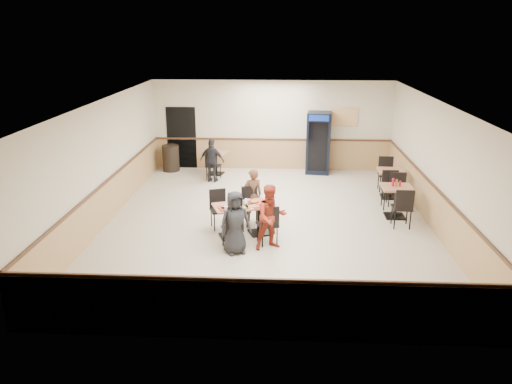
# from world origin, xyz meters

# --- Properties ---
(ground) EXTENTS (10.00, 10.00, 0.00)m
(ground) POSITION_xyz_m (0.00, 0.00, 0.00)
(ground) COLOR beige
(ground) RESTS_ON ground
(room_shell) EXTENTS (10.00, 10.00, 10.00)m
(room_shell) POSITION_xyz_m (1.78, 2.55, 0.58)
(room_shell) COLOR silver
(room_shell) RESTS_ON ground
(main_table) EXTENTS (1.57, 1.15, 0.76)m
(main_table) POSITION_xyz_m (-0.51, -0.88, 0.50)
(main_table) COLOR black
(main_table) RESTS_ON ground
(main_chairs) EXTENTS (1.74, 1.98, 0.96)m
(main_chairs) POSITION_xyz_m (-0.56, -0.89, 0.48)
(main_chairs) COLOR black
(main_chairs) RESTS_ON ground
(diner_woman_left) EXTENTS (0.80, 0.68, 1.39)m
(diner_woman_left) POSITION_xyz_m (-0.64, -1.84, 0.69)
(diner_woman_left) COLOR black
(diner_woman_left) RESTS_ON ground
(diner_woman_right) EXTENTS (0.86, 0.78, 1.45)m
(diner_woman_right) POSITION_xyz_m (0.11, -1.56, 0.73)
(diner_woman_right) COLOR maroon
(diner_woman_right) RESTS_ON ground
(diner_man_opposite) EXTENTS (0.57, 0.47, 1.34)m
(diner_man_opposite) POSITION_xyz_m (-0.38, 0.08, 0.67)
(diner_man_opposite) COLOR brown
(diner_man_opposite) RESTS_ON ground
(lone_diner) EXTENTS (0.86, 0.53, 1.36)m
(lone_diner) POSITION_xyz_m (-1.84, 3.35, 0.68)
(lone_diner) COLOR black
(lone_diner) RESTS_ON ground
(tabletop_clutter) EXTENTS (1.26, 0.94, 0.12)m
(tabletop_clutter) POSITION_xyz_m (-0.49, -0.94, 0.78)
(tabletop_clutter) COLOR red
(tabletop_clutter) RESTS_ON main_table
(side_table_near) EXTENTS (0.77, 0.77, 0.81)m
(side_table_near) POSITION_xyz_m (3.24, 0.50, 0.54)
(side_table_near) COLOR black
(side_table_near) RESTS_ON ground
(side_table_near_chair_south) EXTENTS (0.48, 0.48, 1.03)m
(side_table_near_chair_south) POSITION_xyz_m (3.24, -0.15, 0.52)
(side_table_near_chair_south) COLOR black
(side_table_near_chair_south) RESTS_ON ground
(side_table_near_chair_north) EXTENTS (0.48, 0.48, 1.03)m
(side_table_near_chair_north) POSITION_xyz_m (3.24, 1.15, 0.52)
(side_table_near_chair_north) COLOR black
(side_table_near_chair_north) RESTS_ON ground
(side_table_far) EXTENTS (0.78, 0.78, 0.81)m
(side_table_far) POSITION_xyz_m (3.43, 2.07, 0.54)
(side_table_far) COLOR black
(side_table_far) RESTS_ON ground
(side_table_far_chair_south) EXTENTS (0.49, 0.49, 1.02)m
(side_table_far_chair_south) POSITION_xyz_m (3.43, 1.42, 0.51)
(side_table_far_chair_south) COLOR black
(side_table_far_chair_south) RESTS_ON ground
(side_table_far_chair_north) EXTENTS (0.49, 0.49, 1.02)m
(side_table_far_chair_north) POSITION_xyz_m (3.43, 2.71, 0.51)
(side_table_far_chair_north) COLOR black
(side_table_far_chair_north) RESTS_ON ground
(condiment_caddy) EXTENTS (0.23, 0.06, 0.20)m
(condiment_caddy) POSITION_xyz_m (3.21, 0.55, 0.90)
(condiment_caddy) COLOR red
(condiment_caddy) RESTS_ON side_table_near
(back_table) EXTENTS (0.84, 0.84, 0.75)m
(back_table) POSITION_xyz_m (-1.84, 4.20, 0.50)
(back_table) COLOR black
(back_table) RESTS_ON ground
(back_table_chair_lone) EXTENTS (0.53, 0.53, 0.95)m
(back_table_chair_lone) POSITION_xyz_m (-1.84, 3.60, 0.47)
(back_table_chair_lone) COLOR black
(back_table_chair_lone) RESTS_ON ground
(pepsi_cooler) EXTENTS (0.85, 0.86, 2.03)m
(pepsi_cooler) POSITION_xyz_m (1.54, 4.59, 1.01)
(pepsi_cooler) COLOR black
(pepsi_cooler) RESTS_ON ground
(trash_bin) EXTENTS (0.56, 0.56, 0.88)m
(trash_bin) POSITION_xyz_m (-3.41, 4.55, 0.44)
(trash_bin) COLOR black
(trash_bin) RESTS_ON ground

